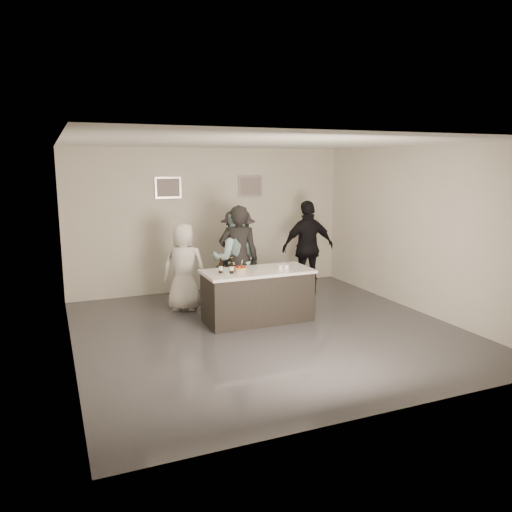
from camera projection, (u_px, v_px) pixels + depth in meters
name	position (u px, v px, depth m)	size (l,w,h in m)	color
floor	(268.00, 330.00, 8.16)	(6.00, 6.00, 0.00)	#3D3D42
ceiling	(269.00, 143.00, 7.61)	(6.00, 6.00, 0.00)	white
wall_back	(211.00, 220.00, 10.60)	(6.00, 0.04, 3.00)	beige
wall_front	(386.00, 280.00, 5.16)	(6.00, 0.04, 3.00)	beige
wall_left	(66.00, 253.00, 6.74)	(0.04, 6.00, 3.00)	beige
wall_right	(419.00, 230.00, 9.02)	(0.04, 6.00, 3.00)	beige
picture_left	(168.00, 188.00, 10.10)	(0.54, 0.04, 0.44)	#B2B2B7
picture_right	(250.00, 186.00, 10.79)	(0.54, 0.04, 0.44)	#B2B2B7
bar_counter	(257.00, 296.00, 8.57)	(1.86, 0.86, 0.90)	white
cake	(240.00, 270.00, 8.33)	(0.21, 0.21, 0.07)	orange
beer_bottle_a	(221.00, 265.00, 8.22)	(0.07, 0.07, 0.26)	black
beer_bottle_b	(232.00, 266.00, 8.20)	(0.07, 0.07, 0.26)	black
tumbler_cluster	(282.00, 267.00, 8.58)	(0.19, 0.19, 0.08)	gold
candles	(248.00, 275.00, 8.10)	(0.24, 0.08, 0.01)	pink
person_main_black	(239.00, 258.00, 9.09)	(0.71, 0.47, 1.96)	black
person_main_blue	(235.00, 260.00, 9.26)	(0.90, 0.70, 1.85)	#93BDC0
person_guest_left	(184.00, 267.00, 9.17)	(0.80, 0.52, 1.63)	silver
person_guest_right	(308.00, 247.00, 10.32)	(1.14, 0.47, 1.94)	black
person_guest_back	(238.00, 255.00, 9.87)	(1.17, 0.67, 1.80)	#29242B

